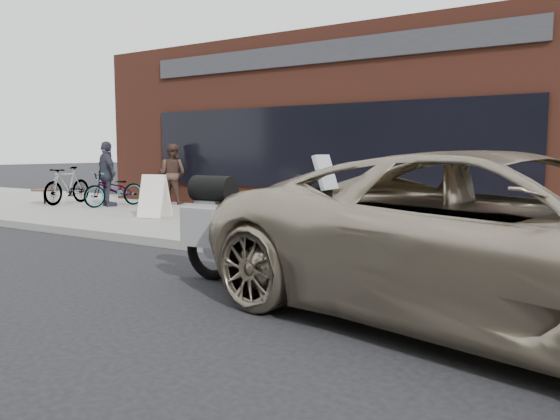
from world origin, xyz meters
TOP-DOWN VIEW (x-y plane):
  - ground at (0.00, 0.00)m, footprint 120.00×120.00m
  - near_sidewalk at (0.00, 7.00)m, footprint 44.00×6.00m
  - storefront at (-2.00, 13.98)m, footprint 14.00×10.07m
  - motorcycle at (0.70, 2.67)m, footprint 2.49×0.84m
  - minivan at (3.50, 2.60)m, footprint 6.22×3.81m
  - bicycle_front at (-7.13, 7.27)m, footprint 0.91×1.81m
  - bicycle_rear at (-8.71, 6.98)m, footprint 0.80×1.77m
  - sandwich_sign at (-4.44, 6.08)m, footprint 0.69×0.65m
  - cafe_table at (-9.35, 6.71)m, footprint 0.70×0.70m
  - cafe_patron_left at (-6.30, 8.60)m, footprint 0.92×0.79m
  - cafe_patron_right at (-7.27, 7.16)m, footprint 1.09×0.73m

SIDE VIEW (x-z plane):
  - ground at x=0.00m, z-range 0.00..0.00m
  - near_sidewalk at x=0.00m, z-range 0.00..0.15m
  - cafe_table at x=-9.35m, z-range 0.32..0.72m
  - bicycle_front at x=-7.13m, z-range 0.15..1.06m
  - sandwich_sign at x=-4.44m, z-range 0.15..1.09m
  - bicycle_rear at x=-8.71m, z-range 0.15..1.18m
  - motorcycle at x=0.70m, z-range -0.11..1.46m
  - minivan at x=3.50m, z-range 0.00..1.61m
  - cafe_patron_left at x=-6.30m, z-range 0.15..1.81m
  - cafe_patron_right at x=-7.27m, z-range 0.15..1.87m
  - storefront at x=-2.00m, z-range 0.00..4.50m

